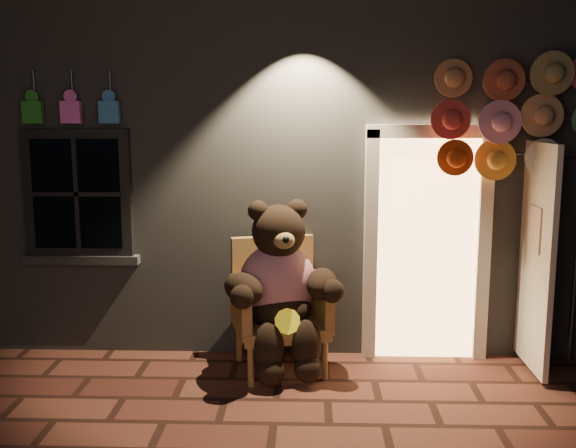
{
  "coord_description": "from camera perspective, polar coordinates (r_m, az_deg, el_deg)",
  "views": [
    {
      "loc": [
        0.27,
        -4.71,
        2.33
      ],
      "look_at": [
        0.08,
        1.0,
        1.35
      ],
      "focal_mm": 42.0,
      "sensor_mm": 36.0,
      "label": 1
    }
  ],
  "objects": [
    {
      "name": "hat_rack",
      "position": [
        6.26,
        18.99,
        8.43
      ],
      "size": [
        1.69,
        0.22,
        2.77
      ],
      "color": "#59595E",
      "rests_on": "ground"
    },
    {
      "name": "shop_building",
      "position": [
        8.73,
        0.16,
        5.84
      ],
      "size": [
        7.3,
        5.95,
        3.51
      ],
      "color": "slate",
      "rests_on": "ground"
    },
    {
      "name": "teddy_bear",
      "position": [
        5.94,
        -0.68,
        -5.37
      ],
      "size": [
        1.07,
        0.96,
        1.52
      ],
      "rotation": [
        0.0,
        0.0,
        0.27
      ],
      "color": "#AD1233",
      "rests_on": "ground"
    },
    {
      "name": "ground",
      "position": [
        5.27,
        -1.24,
        -16.54
      ],
      "size": [
        60.0,
        60.0,
        0.0
      ],
      "primitive_type": "plane",
      "color": "#5A2F22",
      "rests_on": "ground"
    },
    {
      "name": "wicker_armchair",
      "position": [
        6.13,
        -0.86,
        -6.82
      ],
      "size": [
        0.95,
        0.9,
        1.17
      ],
      "rotation": [
        0.0,
        0.0,
        0.27
      ],
      "color": "#9A6A3B",
      "rests_on": "ground"
    }
  ]
}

